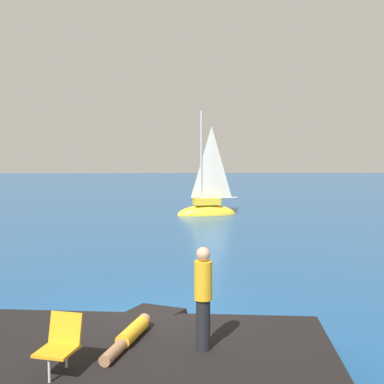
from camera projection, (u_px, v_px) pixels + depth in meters
The scene contains 8 objects.
ground_plane at pixel (151, 325), 10.16m from camera, with size 160.00×160.00×0.00m, color navy.
shore_ledge at pixel (124, 374), 7.29m from camera, with size 6.48×4.10×0.54m, color black.
boulder_seaward at pixel (108, 345), 9.10m from camera, with size 0.72×0.58×0.40m, color black.
boulder_inland at pixel (146, 336), 9.55m from camera, with size 1.45×1.16×0.80m, color black.
sailboat_near at pixel (207, 209), 28.38m from camera, with size 3.66×1.81×6.66m.
person_sunbather at pixel (130, 335), 7.83m from camera, with size 0.65×1.72×0.25m.
person_standing at pixel (203, 295), 7.47m from camera, with size 0.28×0.28×1.62m.
beach_chair at pixel (61, 341), 6.74m from camera, with size 0.62×0.70×0.80m.
Camera 1 is at (0.65, -9.93, 3.59)m, focal length 45.31 mm.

